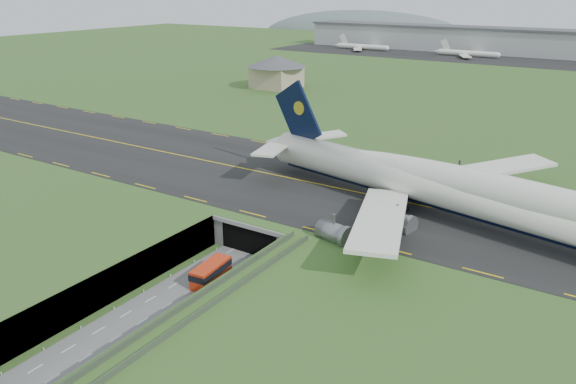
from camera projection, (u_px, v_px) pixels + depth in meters
The scene contains 10 objects.
ground at pixel (221, 272), 95.62m from camera, with size 900.00×900.00×0.00m, color #396126.
airfield_deck at pixel (220, 257), 94.58m from camera, with size 800.00×800.00×6.00m, color gray.
trench_road at pixel (191, 291), 89.67m from camera, with size 12.00×75.00×0.20m, color slate.
taxiway at pixel (318, 184), 119.53m from camera, with size 800.00×44.00×0.18m, color black.
tunnel_portal at pixel (276, 222), 107.64m from camera, with size 17.00×22.30×6.00m.
guideway at pixel (192, 317), 73.12m from camera, with size 3.00×53.00×7.05m.
jumbo_jet at pixel (463, 192), 98.59m from camera, with size 103.12×63.93×21.57m.
shuttle_tram at pixel (211, 273), 91.72m from camera, with size 3.80×8.34×3.29m.
service_building at pixel (277, 69), 228.38m from camera, with size 24.99×24.99×13.17m.
cargo_terminal at pixel (546, 43), 326.99m from camera, with size 320.00×67.00×15.60m.
Camera 1 is at (55.50, -65.23, 46.11)m, focal length 35.00 mm.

